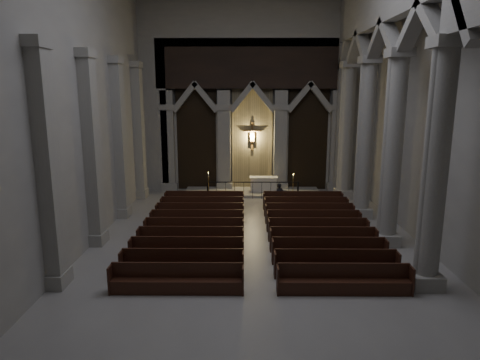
{
  "coord_description": "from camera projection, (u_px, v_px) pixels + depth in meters",
  "views": [
    {
      "loc": [
        -0.54,
        -15.79,
        6.47
      ],
      "look_at": [
        -0.71,
        3.0,
        2.47
      ],
      "focal_mm": 32.0,
      "sensor_mm": 36.0,
      "label": 1
    }
  ],
  "objects": [
    {
      "name": "pews",
      "position": [
        256.0,
        233.0,
        18.67
      ],
      "size": [
        9.74,
        10.41,
        0.97
      ],
      "color": "black",
      "rests_on": "ground"
    },
    {
      "name": "altar",
      "position": [
        263.0,
        184.0,
        27.05
      ],
      "size": [
        1.76,
        0.7,
        0.9
      ],
      "color": "silver",
      "rests_on": "sanctuary_step"
    },
    {
      "name": "left_pilasters",
      "position": [
        108.0,
        147.0,
        19.45
      ],
      "size": [
        0.6,
        13.0,
        8.03
      ],
      "color": "#9F9C94",
      "rests_on": "ground"
    },
    {
      "name": "right_arcade",
      "position": [
        401.0,
        53.0,
        16.4
      ],
      "size": [
        1.0,
        24.0,
        12.0
      ],
      "color": "#9F9C94",
      "rests_on": "ground"
    },
    {
      "name": "sanctuary_wall",
      "position": [
        253.0,
        87.0,
        26.68
      ],
      "size": [
        14.0,
        0.77,
        12.0
      ],
      "color": "#9F9C94",
      "rests_on": "ground"
    },
    {
      "name": "room",
      "position": [
        259.0,
        57.0,
        15.2
      ],
      "size": [
        24.0,
        24.1,
        12.0
      ],
      "color": "#989590",
      "rests_on": "ground"
    },
    {
      "name": "altar_rail",
      "position": [
        253.0,
        187.0,
        25.58
      ],
      "size": [
        5.51,
        0.09,
        1.08
      ],
      "color": "black",
      "rests_on": "ground"
    },
    {
      "name": "worshipper",
      "position": [
        279.0,
        196.0,
        23.7
      ],
      "size": [
        0.59,
        0.51,
        1.37
      ],
      "primitive_type": "imported",
      "rotation": [
        0.0,
        0.0,
        0.43
      ],
      "color": "black",
      "rests_on": "ground"
    },
    {
      "name": "candle_stand_right",
      "position": [
        293.0,
        191.0,
        26.11
      ],
      "size": [
        0.24,
        0.24,
        1.43
      ],
      "color": "#B58C37",
      "rests_on": "ground"
    },
    {
      "name": "candle_stand_left",
      "position": [
        209.0,
        191.0,
        26.02
      ],
      "size": [
        0.26,
        0.26,
        1.53
      ],
      "color": "#B58C37",
      "rests_on": "ground"
    },
    {
      "name": "sanctuary_step",
      "position": [
        252.0,
        192.0,
        27.13
      ],
      "size": [
        8.5,
        2.6,
        0.15
      ],
      "primitive_type": "cube",
      "color": "#9F9C94",
      "rests_on": "ground"
    }
  ]
}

